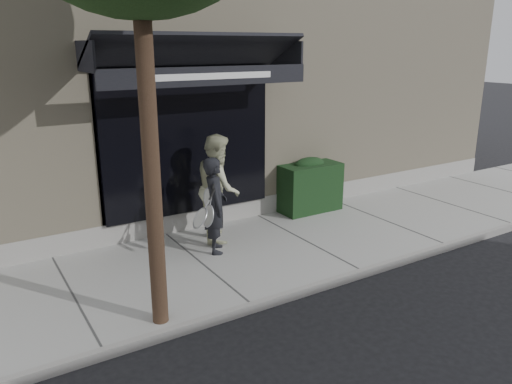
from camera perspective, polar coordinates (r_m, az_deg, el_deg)
ground at (r=9.13m, az=5.23°, el=-6.02°), size 80.00×80.00×0.00m
sidewalk at (r=9.11m, az=5.24°, el=-5.67°), size 20.00×3.00×0.12m
curb at (r=8.03m, az=11.95°, el=-9.06°), size 20.00×0.10×0.14m
building_facade at (r=12.76m, az=-8.25°, el=12.97°), size 14.30×8.04×5.64m
hedge at (r=10.49m, az=6.06°, el=0.77°), size 1.30×0.70×1.14m
pedestrian_front at (r=8.28m, az=-4.70°, el=-1.54°), size 0.80×0.78×1.63m
pedestrian_back at (r=8.81m, az=-4.33°, el=0.52°), size 1.02×1.13×1.90m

